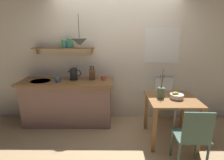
{
  "coord_description": "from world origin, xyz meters",
  "views": [
    {
      "loc": [
        -0.07,
        -2.95,
        1.83
      ],
      "look_at": [
        -0.1,
        0.25,
        0.95
      ],
      "focal_mm": 27.64,
      "sensor_mm": 36.0,
      "label": 1
    }
  ],
  "objects_px": {
    "twig_vase": "(161,93)",
    "knife_block": "(92,74)",
    "fruit_bowl": "(177,96)",
    "electric_kettle": "(74,74)",
    "coffee_mug_by_sink": "(58,80)",
    "coffee_mug_spare": "(103,78)",
    "pendant_lamp": "(79,42)",
    "dining_table": "(171,106)",
    "dining_chair_near": "(193,135)",
    "dining_chair_far": "(164,98)"
  },
  "relations": [
    {
      "from": "twig_vase",
      "to": "knife_block",
      "type": "relative_size",
      "value": 1.73
    },
    {
      "from": "fruit_bowl",
      "to": "electric_kettle",
      "type": "relative_size",
      "value": 0.84
    },
    {
      "from": "fruit_bowl",
      "to": "knife_block",
      "type": "bearing_deg",
      "value": 155.25
    },
    {
      "from": "twig_vase",
      "to": "electric_kettle",
      "type": "xyz_separation_m",
      "value": [
        -1.58,
        0.62,
        0.17
      ]
    },
    {
      "from": "electric_kettle",
      "to": "knife_block",
      "type": "xyz_separation_m",
      "value": [
        0.36,
        0.02,
        -0.0
      ]
    },
    {
      "from": "coffee_mug_by_sink",
      "to": "coffee_mug_spare",
      "type": "height_order",
      "value": "coffee_mug_spare"
    },
    {
      "from": "twig_vase",
      "to": "coffee_mug_spare",
      "type": "relative_size",
      "value": 3.91
    },
    {
      "from": "coffee_mug_spare",
      "to": "pendant_lamp",
      "type": "relative_size",
      "value": 0.22
    },
    {
      "from": "electric_kettle",
      "to": "pendant_lamp",
      "type": "relative_size",
      "value": 0.46
    },
    {
      "from": "fruit_bowl",
      "to": "coffee_mug_spare",
      "type": "relative_size",
      "value": 1.71
    },
    {
      "from": "electric_kettle",
      "to": "fruit_bowl",
      "type": "bearing_deg",
      "value": -19.83
    },
    {
      "from": "twig_vase",
      "to": "coffee_mug_by_sink",
      "type": "bearing_deg",
      "value": 166.42
    },
    {
      "from": "dining_table",
      "to": "coffee_mug_by_sink",
      "type": "height_order",
      "value": "coffee_mug_by_sink"
    },
    {
      "from": "coffee_mug_spare",
      "to": "pendant_lamp",
      "type": "distance_m",
      "value": 0.82
    },
    {
      "from": "fruit_bowl",
      "to": "knife_block",
      "type": "relative_size",
      "value": 0.76
    },
    {
      "from": "dining_table",
      "to": "pendant_lamp",
      "type": "relative_size",
      "value": 1.42
    },
    {
      "from": "coffee_mug_by_sink",
      "to": "dining_chair_near",
      "type": "bearing_deg",
      "value": -28.01
    },
    {
      "from": "dining_chair_far",
      "to": "coffee_mug_by_sink",
      "type": "xyz_separation_m",
      "value": [
        -2.11,
        -0.21,
        0.44
      ]
    },
    {
      "from": "coffee_mug_by_sink",
      "to": "pendant_lamp",
      "type": "height_order",
      "value": "pendant_lamp"
    },
    {
      "from": "dining_chair_near",
      "to": "knife_block",
      "type": "height_order",
      "value": "knife_block"
    },
    {
      "from": "dining_table",
      "to": "fruit_bowl",
      "type": "distance_m",
      "value": 0.2
    },
    {
      "from": "knife_block",
      "to": "coffee_mug_spare",
      "type": "bearing_deg",
      "value": -9.03
    },
    {
      "from": "dining_chair_near",
      "to": "electric_kettle",
      "type": "relative_size",
      "value": 3.48
    },
    {
      "from": "electric_kettle",
      "to": "coffee_mug_spare",
      "type": "distance_m",
      "value": 0.59
    },
    {
      "from": "coffee_mug_by_sink",
      "to": "coffee_mug_spare",
      "type": "relative_size",
      "value": 1.02
    },
    {
      "from": "twig_vase",
      "to": "pendant_lamp",
      "type": "height_order",
      "value": "pendant_lamp"
    },
    {
      "from": "twig_vase",
      "to": "coffee_mug_by_sink",
      "type": "distance_m",
      "value": 1.91
    },
    {
      "from": "dining_chair_far",
      "to": "dining_table",
      "type": "bearing_deg",
      "value": -96.17
    },
    {
      "from": "dining_chair_far",
      "to": "electric_kettle",
      "type": "xyz_separation_m",
      "value": [
        -1.84,
        -0.04,
        0.52
      ]
    },
    {
      "from": "coffee_mug_by_sink",
      "to": "pendant_lamp",
      "type": "distance_m",
      "value": 0.82
    },
    {
      "from": "knife_block",
      "to": "dining_chair_near",
      "type": "bearing_deg",
      "value": -41.52
    },
    {
      "from": "dining_table",
      "to": "coffee_mug_spare",
      "type": "bearing_deg",
      "value": 153.09
    },
    {
      "from": "dining_table",
      "to": "knife_block",
      "type": "bearing_deg",
      "value": 155.69
    },
    {
      "from": "dining_chair_near",
      "to": "dining_chair_far",
      "type": "height_order",
      "value": "dining_chair_far"
    },
    {
      "from": "dining_table",
      "to": "pendant_lamp",
      "type": "xyz_separation_m",
      "value": [
        -1.61,
        0.52,
        1.02
      ]
    },
    {
      "from": "coffee_mug_by_sink",
      "to": "coffee_mug_spare",
      "type": "bearing_deg",
      "value": 9.87
    },
    {
      "from": "dining_chair_far",
      "to": "twig_vase",
      "type": "distance_m",
      "value": 0.79
    },
    {
      "from": "twig_vase",
      "to": "knife_block",
      "type": "xyz_separation_m",
      "value": [
        -1.21,
        0.63,
        0.16
      ]
    },
    {
      "from": "dining_chair_far",
      "to": "twig_vase",
      "type": "xyz_separation_m",
      "value": [
        -0.26,
        -0.66,
        0.35
      ]
    },
    {
      "from": "coffee_mug_by_sink",
      "to": "fruit_bowl",
      "type": "bearing_deg",
      "value": -13.09
    },
    {
      "from": "dining_chair_far",
      "to": "coffee_mug_spare",
      "type": "distance_m",
      "value": 1.33
    },
    {
      "from": "dining_chair_near",
      "to": "coffee_mug_by_sink",
      "type": "height_order",
      "value": "coffee_mug_by_sink"
    },
    {
      "from": "twig_vase",
      "to": "pendant_lamp",
      "type": "relative_size",
      "value": 0.88
    },
    {
      "from": "pendant_lamp",
      "to": "dining_chair_near",
      "type": "bearing_deg",
      "value": -35.41
    },
    {
      "from": "knife_block",
      "to": "coffee_mug_by_sink",
      "type": "bearing_deg",
      "value": -163.72
    },
    {
      "from": "electric_kettle",
      "to": "pendant_lamp",
      "type": "xyz_separation_m",
      "value": [
        0.16,
        -0.1,
        0.63
      ]
    },
    {
      "from": "dining_table",
      "to": "coffee_mug_by_sink",
      "type": "distance_m",
      "value": 2.12
    },
    {
      "from": "fruit_bowl",
      "to": "coffee_mug_spare",
      "type": "bearing_deg",
      "value": 152.7
    },
    {
      "from": "fruit_bowl",
      "to": "coffee_mug_by_sink",
      "type": "xyz_separation_m",
      "value": [
        -2.1,
        0.49,
        0.14
      ]
    },
    {
      "from": "twig_vase",
      "to": "coffee_mug_spare",
      "type": "height_order",
      "value": "twig_vase"
    }
  ]
}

